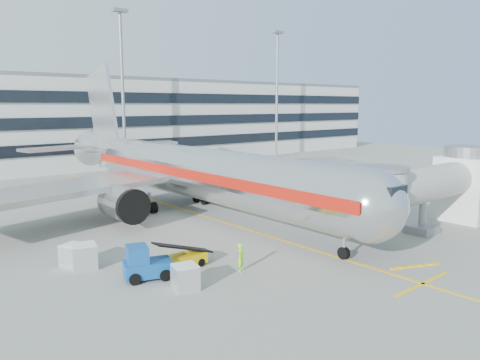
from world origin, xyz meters
TOP-DOWN VIEW (x-y plane):
  - ground at (0.00, 0.00)m, footprint 180.00×180.00m
  - lead_in_line at (0.00, 10.00)m, footprint 0.25×70.00m
  - stop_bar at (0.00, -14.00)m, footprint 6.00×0.25m
  - main_jet at (0.00, 11.72)m, footprint 50.95×48.70m
  - jet_bridge at (12.18, -8.00)m, footprint 17.80×4.50m
  - terminal at (0.00, 57.95)m, footprint 150.00×24.25m
  - light_mast_centre at (8.00, 42.00)m, footprint 2.40×1.20m
  - light_mast_east at (42.00, 42.00)m, footprint 2.40×1.20m
  - belt_loader at (-10.13, -2.15)m, footprint 4.35×1.69m
  - baggage_tug at (-12.63, -2.40)m, footprint 3.28×2.59m
  - cargo_container_left at (-14.77, 1.93)m, footprint 1.90×1.90m
  - cargo_container_right at (-15.13, 2.89)m, footprint 1.84×1.84m
  - cargo_container_front at (-11.60, -5.44)m, footprint 1.69×1.69m
  - ramp_worker at (-7.13, -5.22)m, footprint 0.81×0.74m

SIDE VIEW (x-z plane):
  - ground at x=0.00m, z-range 0.00..0.00m
  - lead_in_line at x=0.00m, z-range 0.00..0.01m
  - stop_bar at x=0.00m, z-range 0.00..0.01m
  - belt_loader at x=-10.13m, z-range -0.45..1.62m
  - cargo_container_front at x=-11.60m, z-range 0.00..1.49m
  - cargo_container_right at x=-15.13m, z-range 0.00..1.49m
  - cargo_container_left at x=-14.77m, z-range 0.00..1.66m
  - ramp_worker at x=-7.13m, z-range 0.00..1.86m
  - baggage_tug at x=-12.63m, z-range -0.14..2.04m
  - jet_bridge at x=12.18m, z-range 0.37..7.37m
  - main_jet at x=0.00m, z-range -3.79..12.26m
  - terminal at x=0.00m, z-range 0.00..15.60m
  - light_mast_centre at x=8.00m, z-range 2.15..27.60m
  - light_mast_east at x=42.00m, z-range 2.15..27.60m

